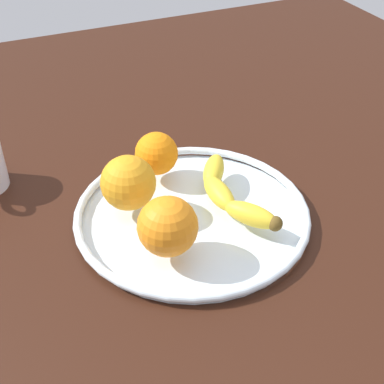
{
  "coord_description": "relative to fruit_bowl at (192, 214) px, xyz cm",
  "views": [
    {
      "loc": [
        54.57,
        -23.86,
        50.09
      ],
      "look_at": [
        0.0,
        0.0,
        4.8
      ],
      "focal_mm": 50.92,
      "sensor_mm": 36.0,
      "label": 1
    }
  ],
  "objects": [
    {
      "name": "fruit_bowl",
      "position": [
        0.0,
        0.0,
        0.0
      ],
      "size": [
        33.38,
        33.38,
        1.8
      ],
      "color": "silver",
      "rests_on": "ground_plane"
    },
    {
      "name": "banana",
      "position": [
        0.7,
        5.48,
        2.39
      ],
      "size": [
        19.82,
        7.12,
        3.0
      ],
      "rotation": [
        0.0,
        0.0,
        0.02
      ],
      "color": "yellow",
      "rests_on": "fruit_bowl"
    },
    {
      "name": "orange_back_right",
      "position": [
        -4.38,
        -7.7,
        4.77
      ],
      "size": [
        7.77,
        7.77,
        7.77
      ],
      "primitive_type": "sphere",
      "color": "orange",
      "rests_on": "fruit_bowl"
    },
    {
      "name": "ground_plane",
      "position": [
        0.0,
        0.0,
        -2.92
      ],
      "size": [
        156.29,
        156.29,
        4.0
      ],
      "primitive_type": "cube",
      "color": "black"
    },
    {
      "name": "orange_front_left",
      "position": [
        -10.6,
        -1.22,
        4.16
      ],
      "size": [
        6.55,
        6.55,
        6.55
      ],
      "primitive_type": "sphere",
      "color": "orange",
      "rests_on": "fruit_bowl"
    },
    {
      "name": "orange_front_right",
      "position": [
        6.33,
        -6.08,
        4.77
      ],
      "size": [
        7.77,
        7.77,
        7.77
      ],
      "primitive_type": "sphere",
      "color": "orange",
      "rests_on": "fruit_bowl"
    }
  ]
}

